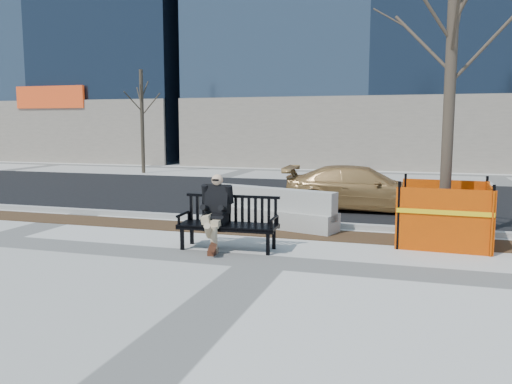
# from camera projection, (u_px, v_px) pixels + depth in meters

# --- Properties ---
(ground) EXTENTS (120.00, 120.00, 0.00)m
(ground) POSITION_uv_depth(u_px,v_px,m) (264.00, 262.00, 9.64)
(ground) COLOR beige
(ground) RESTS_ON ground
(mulch_strip) EXTENTS (40.00, 1.20, 0.02)m
(mulch_strip) POSITION_uv_depth(u_px,v_px,m) (296.00, 233.00, 12.11)
(mulch_strip) COLOR #47301C
(mulch_strip) RESTS_ON ground
(asphalt_street) EXTENTS (60.00, 10.40, 0.01)m
(asphalt_street) POSITION_uv_depth(u_px,v_px,m) (336.00, 198.00, 17.99)
(asphalt_street) COLOR black
(asphalt_street) RESTS_ON ground
(curb) EXTENTS (60.00, 0.25, 0.12)m
(curb) POSITION_uv_depth(u_px,v_px,m) (304.00, 224.00, 13.00)
(curb) COLOR #9E9B93
(curb) RESTS_ON ground
(bench) EXTENTS (2.06, 0.82, 1.08)m
(bench) POSITION_uv_depth(u_px,v_px,m) (228.00, 249.00, 10.60)
(bench) COLOR black
(bench) RESTS_ON ground
(seated_man) EXTENTS (0.68, 1.08, 1.48)m
(seated_man) POSITION_uv_depth(u_px,v_px,m) (216.00, 248.00, 10.72)
(seated_man) COLOR black
(seated_man) RESTS_ON ground
(tree_fence) EXTENTS (2.88, 2.88, 6.88)m
(tree_fence) POSITION_uv_depth(u_px,v_px,m) (443.00, 243.00, 11.12)
(tree_fence) COLOR #EC4C00
(tree_fence) RESTS_ON ground
(sedan) EXTENTS (4.53, 2.02, 1.29)m
(sedan) POSITION_uv_depth(u_px,v_px,m) (360.00, 210.00, 15.39)
(sedan) COLOR #A1763F
(sedan) RESTS_ON ground
(jersey_barrier_left) EXTENTS (3.42, 1.60, 0.97)m
(jersey_barrier_left) POSITION_uv_depth(u_px,v_px,m) (271.00, 227.00, 12.93)
(jersey_barrier_left) COLOR #A8A59D
(jersey_barrier_left) RESTS_ON ground
(far_tree_left) EXTENTS (2.51, 2.51, 5.64)m
(far_tree_left) POSITION_uv_depth(u_px,v_px,m) (144.00, 173.00, 27.09)
(far_tree_left) COLOR #42382A
(far_tree_left) RESTS_ON ground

